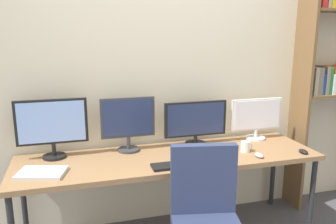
% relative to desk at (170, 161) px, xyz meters
% --- Properties ---
extents(wall_back, '(4.82, 0.10, 2.60)m').
position_rel_desk_xyz_m(wall_back, '(0.00, 0.42, 0.61)').
color(wall_back, beige).
rests_on(wall_back, ground_plane).
extents(desk, '(2.42, 0.68, 0.74)m').
position_rel_desk_xyz_m(desk, '(0.00, 0.00, 0.00)').
color(desk, '#936D47').
rests_on(desk, ground_plane).
extents(monitor_far_left, '(0.54, 0.18, 0.47)m').
position_rel_desk_xyz_m(monitor_far_left, '(-0.89, 0.21, 0.31)').
color(monitor_far_left, black).
rests_on(monitor_far_left, desk).
extents(monitor_center_left, '(0.45, 0.18, 0.45)m').
position_rel_desk_xyz_m(monitor_center_left, '(-0.30, 0.21, 0.30)').
color(monitor_center_left, '#38383D').
rests_on(monitor_center_left, desk).
extents(monitor_center_right, '(0.56, 0.18, 0.39)m').
position_rel_desk_xyz_m(monitor_center_right, '(0.30, 0.21, 0.26)').
color(monitor_center_right, black).
rests_on(monitor_center_right, desk).
extents(monitor_far_right, '(0.50, 0.18, 0.38)m').
position_rel_desk_xyz_m(monitor_far_right, '(0.89, 0.21, 0.26)').
color(monitor_far_right, silver).
rests_on(monitor_far_right, desk).
extents(keyboard_main, '(0.40, 0.13, 0.02)m').
position_rel_desk_xyz_m(keyboard_main, '(0.00, -0.23, 0.06)').
color(keyboard_main, black).
rests_on(keyboard_main, desk).
extents(mouse_left_side, '(0.06, 0.10, 0.03)m').
position_rel_desk_xyz_m(mouse_left_side, '(1.07, -0.24, 0.06)').
color(mouse_left_side, black).
rests_on(mouse_left_side, desk).
extents(mouse_right_side, '(0.06, 0.10, 0.03)m').
position_rel_desk_xyz_m(mouse_right_side, '(0.67, -0.22, 0.06)').
color(mouse_right_side, silver).
rests_on(mouse_right_side, desk).
extents(laptop_closed, '(0.37, 0.30, 0.02)m').
position_rel_desk_xyz_m(laptop_closed, '(-0.96, -0.11, 0.06)').
color(laptop_closed, silver).
rests_on(laptop_closed, desk).
extents(coffee_mug, '(0.11, 0.08, 0.09)m').
position_rel_desk_xyz_m(coffee_mug, '(0.63, -0.08, 0.09)').
color(coffee_mug, white).
rests_on(coffee_mug, desk).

